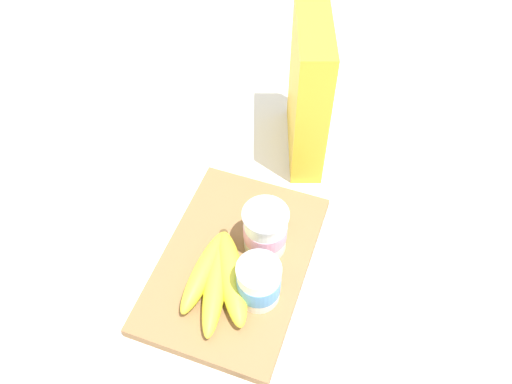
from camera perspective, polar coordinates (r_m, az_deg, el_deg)
ground_plane at (r=0.85m, az=-2.34°, el=-8.12°), size 2.40×2.40×0.00m
cutting_board at (r=0.84m, az=-2.36°, el=-7.76°), size 0.33×0.23×0.02m
cereal_box at (r=0.92m, az=5.77°, el=10.94°), size 0.20×0.12×0.27m
yogurt_cup_front at (r=0.81m, az=1.02°, el=-4.21°), size 0.07×0.07×0.09m
yogurt_cup_back at (r=0.77m, az=0.30°, el=-9.85°), size 0.07×0.07×0.08m
banana_bunch at (r=0.80m, az=-4.08°, el=-9.23°), size 0.19×0.12×0.04m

